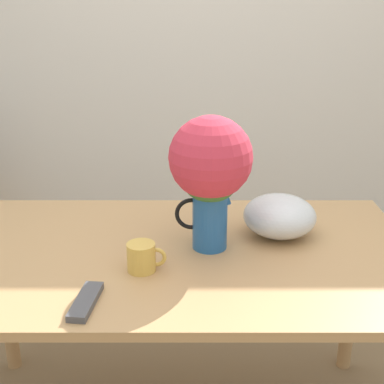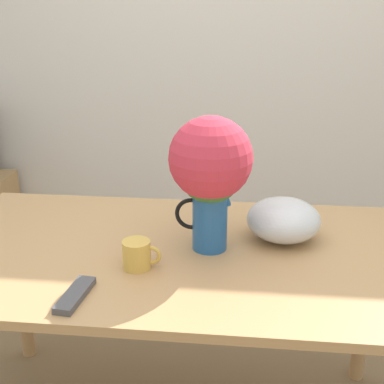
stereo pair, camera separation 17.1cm
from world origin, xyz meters
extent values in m
cube|color=silver|center=(0.00, 1.76, 1.30)|extent=(8.00, 0.05, 2.60)
cube|color=tan|center=(-0.08, 0.13, 0.76)|extent=(1.60, 0.90, 0.03)
cylinder|color=tan|center=(-0.82, 0.52, 0.37)|extent=(0.06, 0.06, 0.74)
cylinder|color=tan|center=(0.65, 0.52, 0.37)|extent=(0.06, 0.06, 0.74)
cylinder|color=#235B9E|center=(0.03, 0.16, 0.88)|extent=(0.11, 0.11, 0.22)
cone|color=#235B9E|center=(0.08, 0.16, 0.96)|extent=(0.04, 0.04, 0.05)
torus|color=black|center=(-0.03, 0.16, 0.89)|extent=(0.11, 0.01, 0.11)
sphere|color=#3D7033|center=(0.03, 0.16, 1.04)|extent=(0.20, 0.20, 0.20)
sphere|color=#CC3347|center=(0.03, 0.16, 1.09)|extent=(0.27, 0.27, 0.27)
cylinder|color=gold|center=(-0.18, 0.00, 0.82)|extent=(0.09, 0.09, 0.09)
torus|color=gold|center=(-0.13, 0.00, 0.82)|extent=(0.06, 0.01, 0.06)
ellipsoid|color=silver|center=(0.28, 0.26, 0.84)|extent=(0.25, 0.25, 0.14)
cube|color=#4C4C51|center=(-0.31, -0.19, 0.78)|extent=(0.07, 0.19, 0.02)
camera|label=1|loc=(-0.02, -1.45, 1.58)|focal=50.00mm
camera|label=2|loc=(0.15, -1.44, 1.58)|focal=50.00mm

